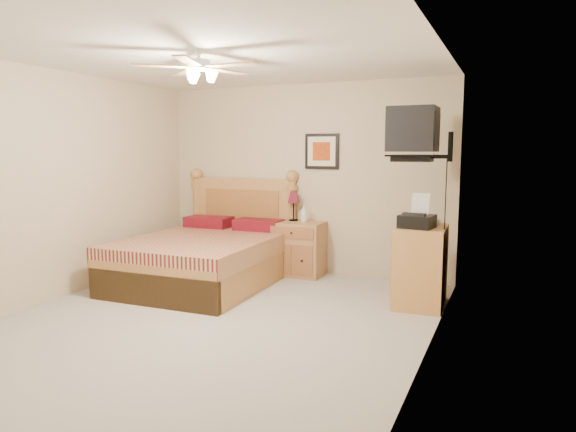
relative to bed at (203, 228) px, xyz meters
The scene contains 16 objects.
floor 1.57m from the bed, 52.39° to the right, with size 4.50×4.50×0.00m, color #A29B92.
ceiling 2.30m from the bed, 52.39° to the right, with size 4.00×4.50×0.04m, color white.
wall_back 1.53m from the bed, 52.64° to the left, with size 4.00×0.04×2.50m, color #C7B392.
wall_left 1.69m from the bed, 135.44° to the right, with size 0.04×4.50×2.50m, color #C7B392.
wall_right 3.12m from the bed, 21.37° to the right, with size 0.04×4.50×2.50m, color #C7B392.
bed is the anchor object (origin of this frame).
nightstand 1.31m from the bed, 44.55° to the left, with size 0.65×0.49×0.70m, color #9E653B.
table_lamp 1.27m from the bed, 51.16° to the left, with size 0.21×0.21×0.39m, color #600918, non-canonical shape.
lotion_bottle 1.33m from the bed, 42.78° to the left, with size 0.09×0.09×0.23m, color white.
framed_picture 1.84m from the bed, 44.42° to the left, with size 0.46×0.04×0.46m, color black.
dresser 2.61m from the bed, ahead, with size 0.50×0.71×0.84m, color #BB713E.
fax_machine 2.58m from the bed, ahead, with size 0.33×0.35×0.35m, color black, non-canonical shape.
magazine_lower 2.58m from the bed, ahead, with size 0.20×0.26×0.02m, color beige.
magazine_upper 2.58m from the bed, 10.25° to the left, with size 0.20×0.27×0.02m, color tan.
wall_tv 2.85m from the bed, ahead, with size 0.56×0.46×0.58m, color black, non-canonical shape.
ceiling_fan 2.30m from the bed, 56.83° to the right, with size 1.14×1.14×0.28m, color white, non-canonical shape.
Camera 1 is at (2.59, -4.12, 1.64)m, focal length 32.00 mm.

